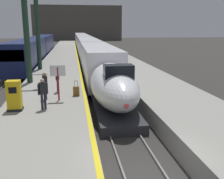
{
  "coord_description": "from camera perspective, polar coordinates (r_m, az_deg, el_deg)",
  "views": [
    {
      "loc": [
        -2.44,
        -8.01,
        5.33
      ],
      "look_at": [
        -0.25,
        6.62,
        1.8
      ],
      "focal_mm": 41.86,
      "sensor_mm": 36.0,
      "label": 1
    }
  ],
  "objects": [
    {
      "name": "rolling_suitcase",
      "position": [
        16.83,
        -7.82,
        -0.37
      ],
      "size": [
        0.4,
        0.22,
        0.98
      ],
      "color": "brown",
      "rests_on": "platform_left"
    },
    {
      "name": "highspeed_train_main",
      "position": [
        49.22,
        -5.75,
        9.44
      ],
      "size": [
        2.92,
        76.44,
        3.6
      ],
      "color": "silver",
      "rests_on": "ground"
    },
    {
      "name": "platform_left",
      "position": [
        33.15,
        -11.26,
        4.83
      ],
      "size": [
        4.8,
        110.0,
        1.05
      ],
      "primitive_type": "cube",
      "color": "gray",
      "rests_on": "ground"
    },
    {
      "name": "station_column_far",
      "position": [
        28.32,
        -16.19,
        16.12
      ],
      "size": [
        4.0,
        0.68,
        9.82
      ],
      "color": "#1E3828",
      "rests_on": "platform_left"
    },
    {
      "name": "departure_info_board",
      "position": [
        15.72,
        -11.74,
        2.98
      ],
      "size": [
        0.9,
        0.1,
        2.12
      ],
      "color": "maroon",
      "rests_on": "platform_left"
    },
    {
      "name": "regional_train_adjacent",
      "position": [
        44.07,
        -16.08,
        8.74
      ],
      "size": [
        2.85,
        36.6,
        3.8
      ],
      "color": "#141E4C",
      "rests_on": "ground"
    },
    {
      "name": "platform_left_safety_stripe",
      "position": [
        33.04,
        -7.33,
        5.88
      ],
      "size": [
        0.2,
        107.8,
        0.01
      ],
      "primitive_type": "cube",
      "color": "yellow",
      "rests_on": "platform_left"
    },
    {
      "name": "rail_main_right",
      "position": [
        36.04,
        -3.37,
        4.99
      ],
      "size": [
        0.08,
        110.0,
        0.12
      ],
      "primitive_type": "cube",
      "color": "slate",
      "rests_on": "ground"
    },
    {
      "name": "ticket_machine_yellow",
      "position": [
        14.6,
        -20.55,
        -1.48
      ],
      "size": [
        0.76,
        0.62,
        1.6
      ],
      "color": "yellow",
      "rests_on": "platform_left"
    },
    {
      "name": "rail_secondary_right",
      "position": [
        36.23,
        -16.27,
        4.52
      ],
      "size": [
        0.08,
        110.0,
        0.12
      ],
      "primitive_type": "cube",
      "color": "slate",
      "rests_on": "ground"
    },
    {
      "name": "passenger_far_waiting",
      "position": [
        14.25,
        -14.84,
        -0.39
      ],
      "size": [
        0.51,
        0.37,
        1.69
      ],
      "color": "#23232D",
      "rests_on": "platform_left"
    },
    {
      "name": "terminus_back_wall",
      "position": [
        110.05,
        -7.49,
        14.18
      ],
      "size": [
        36.0,
        2.0,
        14.0
      ],
      "primitive_type": "cube",
      "color": "#4C4742",
      "rests_on": "ground"
    },
    {
      "name": "rail_secondary_left",
      "position": [
        36.46,
        -18.61,
        4.41
      ],
      "size": [
        0.08,
        110.0,
        0.12
      ],
      "primitive_type": "cube",
      "color": "slate",
      "rests_on": "ground"
    },
    {
      "name": "passenger_mid_platform",
      "position": [
        17.91,
        -11.83,
        2.55
      ],
      "size": [
        0.23,
        0.57,
        1.69
      ],
      "color": "#23232D",
      "rests_on": "platform_left"
    },
    {
      "name": "platform_right",
      "position": [
        33.74,
        2.66,
        5.22
      ],
      "size": [
        4.8,
        110.0,
        1.05
      ],
      "primitive_type": "cube",
      "color": "gray",
      "rests_on": "ground"
    },
    {
      "name": "station_column_mid",
      "position": [
        21.46,
        -18.47,
        15.19
      ],
      "size": [
        4.0,
        0.68,
        8.56
      ],
      "color": "#1E3828",
      "rests_on": "platform_left"
    },
    {
      "name": "rail_main_left",
      "position": [
        35.94,
        -5.76,
        4.92
      ],
      "size": [
        0.08,
        110.0,
        0.12
      ],
      "primitive_type": "cube",
      "color": "slate",
      "rests_on": "ground"
    },
    {
      "name": "passenger_near_edge",
      "position": [
        16.2,
        -14.44,
        1.28
      ],
      "size": [
        0.34,
        0.54,
        1.69
      ],
      "color": "#23232D",
      "rests_on": "platform_left"
    }
  ]
}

